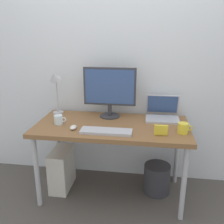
# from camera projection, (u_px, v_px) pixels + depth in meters

# --- Properties ---
(ground_plane) EXTENTS (6.00, 6.00, 0.00)m
(ground_plane) POSITION_uv_depth(u_px,v_px,m) (112.00, 192.00, 2.57)
(ground_plane) COLOR #4C4742
(back_wall) EXTENTS (4.40, 0.04, 2.60)m
(back_wall) POSITION_uv_depth(u_px,v_px,m) (118.00, 58.00, 2.55)
(back_wall) COLOR silver
(back_wall) RESTS_ON ground_plane
(desk) EXTENTS (1.41, 0.69, 0.74)m
(desk) POSITION_uv_depth(u_px,v_px,m) (112.00, 131.00, 2.36)
(desk) COLOR brown
(desk) RESTS_ON ground_plane
(monitor) EXTENTS (0.52, 0.20, 0.49)m
(monitor) POSITION_uv_depth(u_px,v_px,m) (110.00, 90.00, 2.47)
(monitor) COLOR #333338
(monitor) RESTS_ON desk
(laptop) EXTENTS (0.32, 0.28, 0.22)m
(laptop) POSITION_uv_depth(u_px,v_px,m) (162.00, 113.00, 2.48)
(laptop) COLOR #B2B2B7
(laptop) RESTS_ON desk
(desk_lamp) EXTENTS (0.11, 0.16, 0.46)m
(desk_lamp) POSITION_uv_depth(u_px,v_px,m) (55.00, 83.00, 2.53)
(desk_lamp) COLOR #B2B2B7
(desk_lamp) RESTS_ON desk
(keyboard) EXTENTS (0.44, 0.14, 0.02)m
(keyboard) POSITION_uv_depth(u_px,v_px,m) (106.00, 131.00, 2.15)
(keyboard) COLOR #B2B2B7
(keyboard) RESTS_ON desk
(mouse) EXTENTS (0.06, 0.09, 0.03)m
(mouse) POSITION_uv_depth(u_px,v_px,m) (73.00, 127.00, 2.23)
(mouse) COLOR silver
(mouse) RESTS_ON desk
(coffee_mug) EXTENTS (0.12, 0.09, 0.09)m
(coffee_mug) POSITION_uv_depth(u_px,v_px,m) (183.00, 128.00, 2.13)
(coffee_mug) COLOR yellow
(coffee_mug) RESTS_ON desk
(glass_cup) EXTENTS (0.11, 0.08, 0.09)m
(glass_cup) POSITION_uv_depth(u_px,v_px,m) (59.00, 120.00, 2.34)
(glass_cup) COLOR silver
(glass_cup) RESTS_ON desk
(photo_frame) EXTENTS (0.11, 0.03, 0.09)m
(photo_frame) POSITION_uv_depth(u_px,v_px,m) (161.00, 130.00, 2.08)
(photo_frame) COLOR yellow
(photo_frame) RESTS_ON desk
(computer_tower) EXTENTS (0.18, 0.36, 0.42)m
(computer_tower) POSITION_uv_depth(u_px,v_px,m) (62.00, 169.00, 2.60)
(computer_tower) COLOR silver
(computer_tower) RESTS_ON ground_plane
(wastebasket) EXTENTS (0.26, 0.26, 0.30)m
(wastebasket) POSITION_uv_depth(u_px,v_px,m) (157.00, 179.00, 2.54)
(wastebasket) COLOR #333338
(wastebasket) RESTS_ON ground_plane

